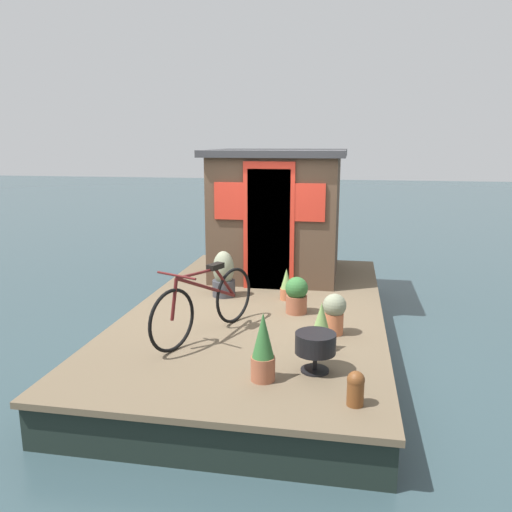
{
  "coord_description": "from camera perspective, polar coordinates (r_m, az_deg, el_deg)",
  "views": [
    {
      "loc": [
        -6.25,
        -1.09,
        2.53
      ],
      "look_at": [
        -0.2,
        0.0,
        1.17
      ],
      "focal_mm": 36.29,
      "sensor_mm": 36.0,
      "label": 1
    }
  ],
  "objects": [
    {
      "name": "potted_plant_succulent",
      "position": [
        6.36,
        4.49,
        -4.28
      ],
      "size": [
        0.28,
        0.28,
        0.45
      ],
      "color": "#935138",
      "rests_on": "houseboat_deck"
    },
    {
      "name": "mooring_bollard",
      "position": [
        4.31,
        10.92,
        -14.01
      ],
      "size": [
        0.14,
        0.14,
        0.29
      ],
      "color": "brown",
      "rests_on": "houseboat_deck"
    },
    {
      "name": "ground_plane",
      "position": [
        6.83,
        0.3,
        -9.29
      ],
      "size": [
        60.0,
        60.0,
        0.0
      ],
      "primitive_type": "plane",
      "color": "#2D4247"
    },
    {
      "name": "potted_plant_lavender",
      "position": [
        5.72,
        8.63,
        -6.14
      ],
      "size": [
        0.26,
        0.26,
        0.45
      ],
      "color": "#B2603D",
      "rests_on": "houseboat_deck"
    },
    {
      "name": "potted_plant_sage",
      "position": [
        6.89,
        3.36,
        -3.2
      ],
      "size": [
        0.16,
        0.16,
        0.43
      ],
      "color": "#B2603D",
      "rests_on": "houseboat_deck"
    },
    {
      "name": "bicycle",
      "position": [
        5.6,
        -5.62,
        -5.22
      ],
      "size": [
        1.55,
        0.76,
        0.78
      ],
      "color": "black",
      "rests_on": "houseboat_deck"
    },
    {
      "name": "potted_plant_ivy",
      "position": [
        7.03,
        -3.59,
        -2.14
      ],
      "size": [
        0.31,
        0.31,
        0.62
      ],
      "color": "#38383D",
      "rests_on": "houseboat_deck"
    },
    {
      "name": "houseboat_deck",
      "position": [
        6.75,
        0.3,
        -7.42
      ],
      "size": [
        5.68,
        3.1,
        0.47
      ],
      "color": "brown",
      "rests_on": "ground_plane"
    },
    {
      "name": "potted_plant_mint",
      "position": [
        5.27,
        7.19,
        -7.84
      ],
      "size": [
        0.19,
        0.19,
        0.5
      ],
      "color": "#38383D",
      "rests_on": "houseboat_deck"
    },
    {
      "name": "charcoal_grill",
      "position": [
        4.79,
        6.57,
        -9.67
      ],
      "size": [
        0.37,
        0.37,
        0.37
      ],
      "color": "black",
      "rests_on": "houseboat_deck"
    },
    {
      "name": "houseboat_cabin",
      "position": [
        8.13,
        2.43,
        4.84
      ],
      "size": [
        2.03,
        2.05,
        1.95
      ],
      "color": "#4C3828",
      "rests_on": "houseboat_deck"
    },
    {
      "name": "potted_plant_thyme",
      "position": [
        4.58,
        0.78,
        -10.14
      ],
      "size": [
        0.22,
        0.22,
        0.62
      ],
      "color": "#935138",
      "rests_on": "houseboat_deck"
    }
  ]
}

